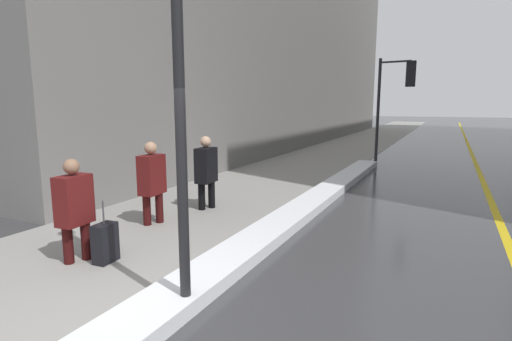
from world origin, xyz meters
The scene contains 10 objects.
ground_plane centered at (0.00, 0.00, 0.00)m, with size 160.00×160.00×0.00m, color #38383A.
sidewalk_slab centered at (-2.00, 15.00, 0.01)m, with size 4.00×80.00×0.01m.
road_centre_stripe centered at (4.00, 15.00, 0.00)m, with size 0.16×80.00×0.00m.
snow_bank_curb centered at (0.21, 5.81, 0.09)m, with size 0.69×13.75×0.19m.
lamp_post centered at (0.39, 0.53, 3.21)m, with size 0.28×0.28×5.42m.
traffic_light_near centered at (1.16, 12.60, 2.90)m, with size 1.31×0.33×4.00m.
pedestrian_in_glasses centered at (-1.91, 1.00, 0.87)m, with size 0.33×0.53×1.56m.
pedestrian_nearside centered at (-2.15, 3.00, 0.90)m, with size 0.35×0.55×1.63m.
pedestrian_with_shoulder_bag centered at (-1.84, 4.43, 0.91)m, with size 0.35×0.76×1.65m.
rolling_suitcase centered at (-1.51, 1.16, 0.30)m, with size 0.25×0.38×0.95m.
Camera 1 is at (2.97, -2.95, 2.33)m, focal length 28.00 mm.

